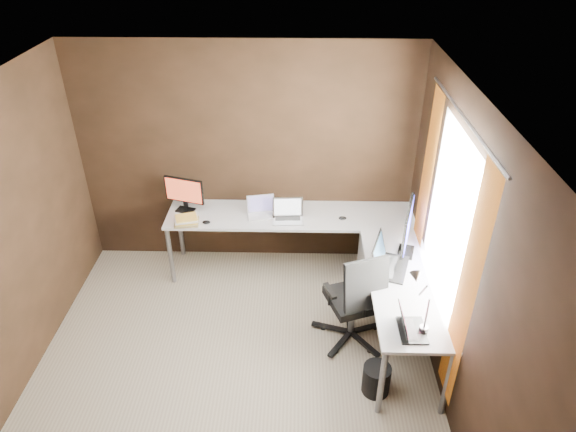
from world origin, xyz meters
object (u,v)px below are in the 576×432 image
object	(u,v)px
laptop_silver	(288,215)
office_chair	(354,314)
monitor_left	(184,192)
monitor_right	(407,228)
drawer_pedestal	(380,267)
book_stack	(187,220)
laptop_black_big	(386,262)
wastebasket	(376,379)
desk_lamp	(419,294)
laptop_black_small	(409,327)
laptop_white	(261,211)

from	to	relation	value
laptop_silver	office_chair	bearing A→B (deg)	-59.57
monitor_left	office_chair	distance (m)	2.19
monitor_left	monitor_right	xyz separation A→B (m)	(2.24, -0.73, 0.06)
drawer_pedestal	laptop_silver	size ratio (longest dim) A/B	1.80
monitor_right	book_stack	bearing A→B (deg)	94.45
drawer_pedestal	laptop_black_big	world-z (taller)	laptop_black_big
drawer_pedestal	wastebasket	bearing A→B (deg)	-97.94
laptop_silver	desk_lamp	size ratio (longest dim) A/B	0.64
laptop_black_small	book_stack	size ratio (longest dim) A/B	1.10
monitor_right	desk_lamp	distance (m)	1.01
laptop_black_big	desk_lamp	size ratio (longest dim) A/B	0.96
drawer_pedestal	monitor_right	world-z (taller)	monitor_right
monitor_right	laptop_black_big	size ratio (longest dim) A/B	1.18
laptop_white	book_stack	xyz separation A→B (m)	(-0.77, -0.20, -0.01)
laptop_white	laptop_black_small	xyz separation A→B (m)	(1.27, -1.72, 0.00)
laptop_black_big	laptop_black_small	size ratio (longest dim) A/B	1.65
drawer_pedestal	monitor_right	size ratio (longest dim) A/B	1.02
drawer_pedestal	monitor_right	xyz separation A→B (m)	(0.15, -0.31, 0.71)
desk_lamp	laptop_black_small	bearing A→B (deg)	-112.04
laptop_black_small	book_stack	bearing A→B (deg)	52.82
drawer_pedestal	laptop_white	bearing A→B (deg)	164.50
drawer_pedestal	wastebasket	xyz separation A→B (m)	(-0.19, -1.35, -0.16)
laptop_white	book_stack	bearing A→B (deg)	-176.64
drawer_pedestal	desk_lamp	distance (m)	1.52
drawer_pedestal	monitor_left	size ratio (longest dim) A/B	1.39
laptop_white	office_chair	size ratio (longest dim) A/B	0.32
monitor_left	laptop_white	distance (m)	0.85
laptop_silver	drawer_pedestal	bearing A→B (deg)	-17.68
monitor_right	office_chair	bearing A→B (deg)	146.87
monitor_left	book_stack	bearing A→B (deg)	-61.06
laptop_black_small	office_chair	size ratio (longest dim) A/B	0.29
laptop_black_small	monitor_left	bearing A→B (deg)	49.07
laptop_black_small	office_chair	world-z (taller)	office_chair
laptop_silver	book_stack	xyz separation A→B (m)	(-1.05, -0.11, -0.01)
laptop_black_small	laptop_black_big	bearing A→B (deg)	4.16
laptop_silver	desk_lamp	bearing A→B (deg)	-59.30
drawer_pedestal	monitor_right	distance (m)	0.79
monitor_right	laptop_white	distance (m)	1.58
monitor_left	laptop_black_big	size ratio (longest dim) A/B	0.86
monitor_left	desk_lamp	xyz separation A→B (m)	(2.15, -1.73, 0.11)
laptop_white	laptop_silver	bearing A→B (deg)	-28.58
laptop_silver	desk_lamp	world-z (taller)	desk_lamp
laptop_silver	wastebasket	distance (m)	1.90
drawer_pedestal	laptop_white	size ratio (longest dim) A/B	1.82
laptop_black_big	laptop_black_small	xyz separation A→B (m)	(0.07, -0.82, -0.01)
desk_lamp	monitor_right	bearing A→B (deg)	104.95
laptop_black_big	monitor_left	bearing A→B (deg)	82.07
laptop_silver	laptop_black_small	distance (m)	1.91
monitor_right	monitor_left	bearing A→B (deg)	88.34
monitor_left	laptop_black_big	xyz separation A→B (m)	(2.03, -0.97, -0.16)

